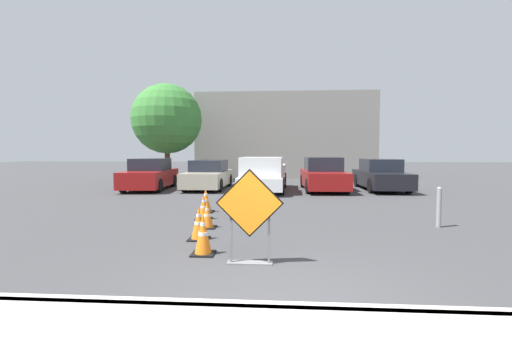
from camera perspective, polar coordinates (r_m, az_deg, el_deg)
ground_plane at (r=13.88m, az=4.13°, el=-4.52°), size 96.00×96.00×0.00m
curb_lip at (r=4.16m, az=4.76°, el=-22.30°), size 22.63×0.20×0.14m
road_closed_sign at (r=5.64m, az=-1.07°, el=-6.82°), size 1.12×0.20×1.58m
traffic_cone_nearest at (r=6.34m, az=-8.81°, el=-10.45°), size 0.41×0.41×0.76m
traffic_cone_second at (r=7.40m, az=-9.53°, el=-8.70°), size 0.43×0.43×0.70m
traffic_cone_third at (r=8.48m, az=-8.13°, el=-7.47°), size 0.41×0.41×0.61m
traffic_cone_fourth at (r=9.54m, az=-8.71°, el=-6.08°), size 0.42×0.42×0.68m
traffic_cone_fifth at (r=10.64m, az=-8.37°, el=-4.95°), size 0.47×0.47×0.74m
parked_car_nearest at (r=17.64m, az=-17.23°, el=-0.73°), size 2.07×4.42×1.52m
parked_car_second at (r=17.30m, az=-7.90°, el=-0.82°), size 1.92×4.45×1.43m
pickup_truck at (r=15.97m, az=1.26°, el=-0.90°), size 2.18×5.13×1.61m
parked_car_third at (r=16.67m, az=11.12°, el=-0.78°), size 1.96×4.33×1.59m
parked_car_fourth at (r=17.67m, az=20.04°, el=-0.80°), size 1.84×4.51×1.50m
bollard_nearest at (r=9.54m, az=28.19°, el=-5.23°), size 0.12×0.12×1.00m
building_facade_backdrop at (r=26.08m, az=4.79°, el=5.67°), size 12.62×5.00×5.99m
street_tree_behind_lot at (r=21.93m, az=-14.64°, el=8.31°), size 4.26×4.26×6.00m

